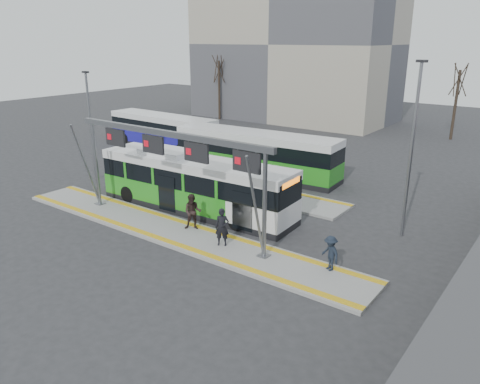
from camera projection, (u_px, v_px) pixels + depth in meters
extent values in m
plane|color=#2D2D30|center=(174.00, 233.00, 24.59)|extent=(120.00, 120.00, 0.00)
cube|color=gray|center=(174.00, 232.00, 24.56)|extent=(22.00, 3.00, 0.15)
cube|color=gray|center=(213.00, 182.00, 32.92)|extent=(20.00, 3.00, 0.15)
cube|color=gold|center=(188.00, 224.00, 25.41)|extent=(22.00, 0.35, 0.02)
cube|color=gold|center=(158.00, 237.00, 23.66)|extent=(22.00, 0.35, 0.02)
cube|color=gold|center=(223.00, 177.00, 33.77)|extent=(20.00, 0.35, 0.02)
cylinder|color=slate|center=(96.00, 164.00, 27.66)|extent=(0.20, 0.20, 5.05)
cube|color=slate|center=(100.00, 203.00, 28.44)|extent=(0.50, 0.50, 0.06)
cylinder|color=slate|center=(86.00, 166.00, 27.12)|extent=(0.12, 1.46, 4.90)
cylinder|color=slate|center=(265.00, 205.00, 20.86)|extent=(0.20, 0.20, 5.05)
cube|color=slate|center=(264.00, 255.00, 21.65)|extent=(0.50, 0.50, 0.06)
cylinder|color=slate|center=(256.00, 209.00, 20.33)|extent=(0.12, 1.46, 4.90)
cube|color=slate|center=(166.00, 133.00, 23.46)|extent=(13.00, 0.25, 0.30)
cube|color=black|center=(115.00, 137.00, 25.95)|extent=(1.50, 0.12, 0.95)
cube|color=red|center=(109.00, 137.00, 26.15)|extent=(0.32, 0.02, 0.32)
cube|color=black|center=(153.00, 144.00, 24.25)|extent=(1.50, 0.12, 0.95)
cube|color=red|center=(146.00, 144.00, 24.45)|extent=(0.32, 0.02, 0.32)
cube|color=black|center=(196.00, 153.00, 22.55)|extent=(1.50, 0.12, 0.95)
cube|color=red|center=(188.00, 152.00, 22.75)|extent=(0.32, 0.02, 0.32)
cube|color=black|center=(247.00, 162.00, 20.85)|extent=(1.50, 0.12, 0.95)
cube|color=red|center=(238.00, 161.00, 21.05)|extent=(0.32, 0.02, 0.32)
cylinder|color=slate|center=(480.00, 305.00, 14.01)|extent=(0.14, 0.14, 4.30)
cube|color=#A49C88|center=(295.00, 44.00, 57.11)|extent=(24.00, 12.00, 18.00)
cube|color=black|center=(196.00, 207.00, 27.80)|extent=(12.68, 3.32, 0.37)
cube|color=#278F1F|center=(195.00, 195.00, 27.55)|extent=(12.68, 3.32, 1.20)
cube|color=black|center=(195.00, 176.00, 27.20)|extent=(12.68, 3.24, 1.05)
cube|color=white|center=(194.00, 163.00, 26.95)|extent=(12.68, 3.32, 0.52)
cube|color=orange|center=(291.00, 183.00, 23.69)|extent=(0.15, 1.87, 0.29)
cube|color=white|center=(167.00, 152.00, 27.92)|extent=(3.23, 2.03, 0.31)
cylinder|color=black|center=(128.00, 194.00, 29.06)|extent=(1.06, 0.37, 1.05)
cylinder|color=black|center=(155.00, 185.00, 30.94)|extent=(1.06, 0.37, 1.05)
cylinder|color=black|center=(237.00, 221.00, 24.77)|extent=(1.06, 0.37, 1.05)
cylinder|color=black|center=(260.00, 208.00, 26.64)|extent=(1.06, 0.37, 1.05)
cube|color=black|center=(256.00, 172.00, 35.03)|extent=(12.92, 3.58, 0.37)
cube|color=#278F1F|center=(256.00, 162.00, 34.78)|extent=(12.92, 3.58, 1.22)
cube|color=black|center=(256.00, 147.00, 34.42)|extent=(12.92, 3.50, 1.06)
cube|color=white|center=(256.00, 136.00, 34.17)|extent=(12.92, 3.58, 0.53)
cylinder|color=black|center=(198.00, 163.00, 36.25)|extent=(1.08, 0.39, 1.06)
cylinder|color=black|center=(216.00, 156.00, 38.18)|extent=(1.08, 0.39, 1.06)
cylinder|color=black|center=(295.00, 179.00, 32.00)|extent=(1.08, 0.39, 1.06)
cylinder|color=black|center=(310.00, 171.00, 33.93)|extent=(1.08, 0.39, 1.06)
cube|color=black|center=(163.00, 145.00, 43.69)|extent=(11.65, 2.91, 0.35)
cube|color=#1D199A|center=(163.00, 138.00, 43.45)|extent=(11.65, 2.91, 1.16)
cube|color=black|center=(162.00, 126.00, 43.11)|extent=(11.65, 2.83, 1.01)
cube|color=white|center=(162.00, 118.00, 42.87)|extent=(11.65, 2.91, 0.50)
cylinder|color=black|center=(126.00, 138.00, 45.13)|extent=(1.02, 0.33, 1.01)
cylinder|color=black|center=(144.00, 135.00, 46.82)|extent=(1.02, 0.33, 1.01)
cylinder|color=black|center=(181.00, 149.00, 40.70)|extent=(1.02, 0.33, 1.01)
cylinder|color=black|center=(199.00, 145.00, 42.39)|extent=(1.02, 0.33, 1.01)
imported|color=black|center=(222.00, 227.00, 22.53)|extent=(0.81, 0.73, 1.87)
imported|color=#2F211F|center=(193.00, 212.00, 24.44)|extent=(1.17, 1.11, 1.91)
imported|color=#1A222E|center=(330.00, 253.00, 20.14)|extent=(1.18, 0.99, 1.58)
cylinder|color=#382B21|center=(327.00, 101.00, 50.92)|extent=(0.28, 0.28, 6.37)
cylinder|color=#382B21|center=(455.00, 105.00, 46.06)|extent=(0.28, 0.28, 6.80)
cylinder|color=#382B21|center=(219.00, 91.00, 57.69)|extent=(0.28, 0.28, 7.09)
cylinder|color=slate|center=(91.00, 127.00, 32.84)|extent=(0.16, 0.16, 7.55)
cube|color=black|center=(85.00, 72.00, 31.65)|extent=(0.50, 0.25, 0.12)
cylinder|color=slate|center=(411.00, 154.00, 22.89)|extent=(0.16, 0.16, 8.75)
cube|color=black|center=(422.00, 61.00, 21.52)|extent=(0.50, 0.25, 0.12)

